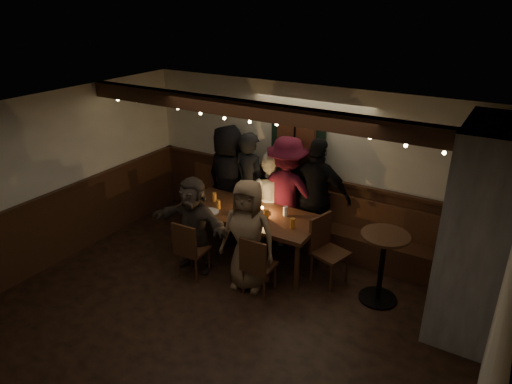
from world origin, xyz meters
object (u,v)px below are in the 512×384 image
Objects in this scene: person_e at (317,196)px; person_g at (248,235)px; chair_near_left at (189,247)px; high_top at (382,259)px; person_d at (287,193)px; person_b at (250,185)px; chair_end at (325,245)px; person_a at (228,178)px; person_f at (194,224)px; chair_near_right at (256,263)px; person_c at (269,197)px; dining_table at (249,216)px.

person_e reaches higher than person_g.
high_top is (2.54, 0.91, 0.13)m from chair_near_left.
person_e is (0.48, 0.10, 0.01)m from person_d.
chair_end is at bearing 172.27° from person_b.
chair_near_left is at bearing 51.47° from person_e.
person_a reaches higher than person_f.
chair_near_right is at bearing -152.90° from high_top.
person_g is at bearing 148.52° from chair_near_right.
person_b is 1.36m from person_f.
person_e reaches higher than person_d.
person_g reaches higher than person_c.
person_c is (0.42, 1.60, 0.27)m from chair_near_left.
chair_near_right is (0.61, -0.79, -0.22)m from dining_table.
person_f reaches higher than high_top.
person_e reaches higher than chair_end.
person_a is at bearing 102.40° from person_f.
person_c is 1.45m from person_f.
chair_end is 0.54× the size of person_b.
person_d is at bearing 158.61° from high_top.
person_b is 1.54m from person_g.
person_e is 1.27× the size of person_f.
person_a is 0.85m from person_c.
person_f reaches higher than chair_near_right.
chair_near_left is 0.58× the size of person_c.
person_e reaches higher than high_top.
person_f is at bearing 174.58° from chair_near_right.
person_d is at bearing 57.99° from person_f.
person_g is at bearing 72.06° from person_e.
person_a is 1.02× the size of person_b.
person_b is at bearing 120.84° from dining_table.
person_a is 1.43m from person_f.
person_f is (-2.64, -0.65, 0.10)m from high_top.
chair_end is 1.43m from person_c.
person_a is at bearing 104.22° from chair_near_left.
person_f is (0.32, -1.39, -0.19)m from person_a.
high_top is at bearing 145.60° from person_e.
person_g is (0.79, -1.32, -0.11)m from person_b.
chair_near_left is 1.68m from person_c.
person_a reaches higher than person_g.
person_d is 0.99× the size of person_e.
person_f is (-0.52, -1.35, -0.04)m from person_c.
person_c is 0.83× the size of person_e.
person_g reaches higher than person_f.
dining_table is 1.41× the size of person_c.
chair_near_left is 2.70m from high_top.
person_d reaches higher than person_g.
chair_near_left is at bearing -160.37° from high_top.
chair_near_right is at bearing -41.81° from person_g.
chair_end is at bearing 174.34° from high_top.
chair_near_left is 0.91× the size of chair_end.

